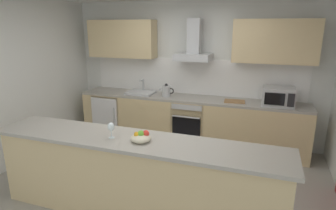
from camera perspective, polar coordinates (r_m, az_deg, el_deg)
ground at (r=4.14m, az=-2.34°, el=-16.14°), size 5.70×4.90×0.02m
wall_back at (r=5.50m, az=5.25°, el=6.45°), size 5.70×0.12×2.60m
wall_left at (r=5.03m, az=-29.06°, el=3.70°), size 0.12×4.90×2.60m
backsplash_tile at (r=5.45m, az=5.04°, el=5.61°), size 4.00×0.02×0.66m
counter_back at (r=5.35m, az=4.03°, el=-3.18°), size 4.14×0.60×0.90m
counter_island at (r=3.41m, az=-6.63°, el=-14.04°), size 3.40×0.64×0.95m
upper_cabinets at (r=5.22m, az=4.78°, el=12.71°), size 4.08×0.32×0.70m
oven at (r=5.31m, az=4.45°, el=-3.21°), size 0.60×0.62×0.80m
refrigerator at (r=5.93m, az=-11.04°, el=-1.82°), size 0.58×0.60×0.85m
microwave at (r=4.97m, az=21.01°, el=1.56°), size 0.50×0.38×0.30m
sink at (r=5.52m, az=-5.41°, el=2.53°), size 0.50×0.40×0.26m
kettle at (r=5.26m, az=-0.33°, el=2.83°), size 0.29×0.15×0.24m
range_hood at (r=5.17m, az=5.14°, el=11.31°), size 0.62×0.45×0.72m
wine_glass at (r=3.23m, az=-11.21°, el=-4.37°), size 0.08×0.08×0.18m
fruit_bowl at (r=3.12m, az=-5.34°, el=-6.40°), size 0.22×0.22×0.13m
chopping_board at (r=5.03m, az=13.04°, el=0.71°), size 0.36×0.25×0.02m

